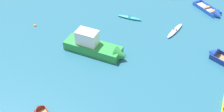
{
  "coord_description": "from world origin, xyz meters",
  "views": [
    {
      "loc": [
        -3.02,
        -4.37,
        18.67
      ],
      "look_at": [
        0.0,
        18.37,
        0.15
      ],
      "focal_mm": 46.94,
      "sensor_mm": 36.0,
      "label": 1
    }
  ],
  "objects_px": {
    "rowboat_blue_distant_center": "(213,13)",
    "mooring_buoy_outer_edge": "(35,26)",
    "kayak_turquoise_cluster_outer": "(130,18)",
    "rowboat_maroon_near_left": "(41,111)",
    "motor_launch_green_back_row_center": "(96,47)",
    "kayak_white_midfield_left": "(175,31)",
    "rowboat_deep_blue_cluster_inner": "(221,58)"
  },
  "relations": [
    {
      "from": "rowboat_deep_blue_cluster_inner",
      "to": "kayak_turquoise_cluster_outer",
      "type": "distance_m",
      "value": 11.68
    },
    {
      "from": "rowboat_blue_distant_center",
      "to": "rowboat_deep_blue_cluster_inner",
      "type": "height_order",
      "value": "rowboat_deep_blue_cluster_inner"
    },
    {
      "from": "kayak_white_midfield_left",
      "to": "rowboat_blue_distant_center",
      "type": "xyz_separation_m",
      "value": [
        5.83,
        3.13,
        0.04
      ]
    },
    {
      "from": "rowboat_blue_distant_center",
      "to": "mooring_buoy_outer_edge",
      "type": "distance_m",
      "value": 21.6
    },
    {
      "from": "kayak_white_midfield_left",
      "to": "motor_launch_green_back_row_center",
      "type": "relative_size",
      "value": 0.43
    },
    {
      "from": "motor_launch_green_back_row_center",
      "to": "rowboat_deep_blue_cluster_inner",
      "type": "xyz_separation_m",
      "value": [
        12.17,
        -2.79,
        -0.5
      ]
    },
    {
      "from": "kayak_white_midfield_left",
      "to": "rowboat_blue_distant_center",
      "type": "height_order",
      "value": "rowboat_blue_distant_center"
    },
    {
      "from": "kayak_white_midfield_left",
      "to": "mooring_buoy_outer_edge",
      "type": "distance_m",
      "value": 16.12
    },
    {
      "from": "mooring_buoy_outer_edge",
      "to": "motor_launch_green_back_row_center",
      "type": "bearing_deg",
      "value": -41.69
    },
    {
      "from": "rowboat_blue_distant_center",
      "to": "kayak_turquoise_cluster_outer",
      "type": "distance_m",
      "value": 10.41
    },
    {
      "from": "motor_launch_green_back_row_center",
      "to": "rowboat_blue_distant_center",
      "type": "xyz_separation_m",
      "value": [
        14.95,
        5.73,
        -0.55
      ]
    },
    {
      "from": "rowboat_maroon_near_left",
      "to": "rowboat_deep_blue_cluster_inner",
      "type": "distance_m",
      "value": 17.96
    },
    {
      "from": "rowboat_deep_blue_cluster_inner",
      "to": "mooring_buoy_outer_edge",
      "type": "bearing_deg",
      "value": 155.15
    },
    {
      "from": "motor_launch_green_back_row_center",
      "to": "kayak_white_midfield_left",
      "type": "bearing_deg",
      "value": 15.93
    },
    {
      "from": "motor_launch_green_back_row_center",
      "to": "rowboat_blue_distant_center",
      "type": "distance_m",
      "value": 16.02
    },
    {
      "from": "rowboat_deep_blue_cluster_inner",
      "to": "kayak_turquoise_cluster_outer",
      "type": "height_order",
      "value": "rowboat_deep_blue_cluster_inner"
    },
    {
      "from": "kayak_white_midfield_left",
      "to": "rowboat_blue_distant_center",
      "type": "distance_m",
      "value": 6.61
    },
    {
      "from": "motor_launch_green_back_row_center",
      "to": "kayak_turquoise_cluster_outer",
      "type": "xyz_separation_m",
      "value": [
        4.55,
        6.07,
        -0.61
      ]
    },
    {
      "from": "kayak_white_midfield_left",
      "to": "rowboat_deep_blue_cluster_inner",
      "type": "distance_m",
      "value": 6.19
    },
    {
      "from": "rowboat_maroon_near_left",
      "to": "mooring_buoy_outer_edge",
      "type": "height_order",
      "value": "rowboat_maroon_near_left"
    },
    {
      "from": "kayak_white_midfield_left",
      "to": "rowboat_maroon_near_left",
      "type": "distance_m",
      "value": 17.45
    },
    {
      "from": "rowboat_maroon_near_left",
      "to": "rowboat_blue_distant_center",
      "type": "distance_m",
      "value": 24.03
    },
    {
      "from": "kayak_white_midfield_left",
      "to": "rowboat_maroon_near_left",
      "type": "relative_size",
      "value": 1.03
    },
    {
      "from": "kayak_white_midfield_left",
      "to": "rowboat_maroon_near_left",
      "type": "bearing_deg",
      "value": -145.3
    },
    {
      "from": "rowboat_blue_distant_center",
      "to": "motor_launch_green_back_row_center",
      "type": "bearing_deg",
      "value": -159.03
    },
    {
      "from": "rowboat_blue_distant_center",
      "to": "mooring_buoy_outer_edge",
      "type": "bearing_deg",
      "value": 179.49
    },
    {
      "from": "kayak_turquoise_cluster_outer",
      "to": "mooring_buoy_outer_edge",
      "type": "xyz_separation_m",
      "value": [
        -11.2,
        -0.15,
        -0.14
      ]
    },
    {
      "from": "rowboat_maroon_near_left",
      "to": "motor_launch_green_back_row_center",
      "type": "relative_size",
      "value": 0.42
    },
    {
      "from": "kayak_turquoise_cluster_outer",
      "to": "mooring_buoy_outer_edge",
      "type": "distance_m",
      "value": 11.2
    },
    {
      "from": "kayak_white_midfield_left",
      "to": "motor_launch_green_back_row_center",
      "type": "height_order",
      "value": "motor_launch_green_back_row_center"
    },
    {
      "from": "rowboat_maroon_near_left",
      "to": "rowboat_blue_distant_center",
      "type": "xyz_separation_m",
      "value": [
        20.17,
        13.06,
        0.08
      ]
    },
    {
      "from": "kayak_white_midfield_left",
      "to": "rowboat_maroon_near_left",
      "type": "height_order",
      "value": "rowboat_maroon_near_left"
    }
  ]
}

